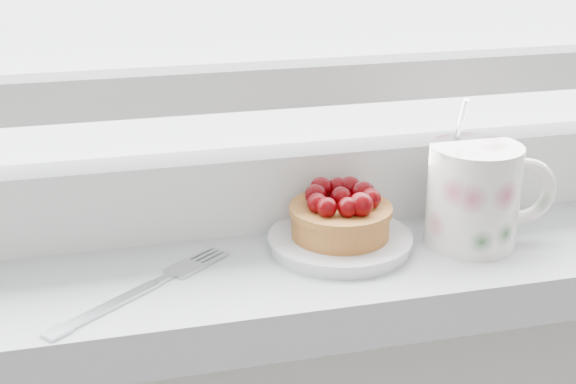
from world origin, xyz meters
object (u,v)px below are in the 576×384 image
object	(u,v)px
saucer	(340,242)
raspberry_tart	(341,213)
floral_mug	(477,193)
fork	(141,290)

from	to	relation	value
saucer	raspberry_tart	world-z (taller)	raspberry_tart
saucer	floral_mug	world-z (taller)	floral_mug
saucer	fork	bearing A→B (deg)	-167.64
fork	raspberry_tart	bearing A→B (deg)	12.42
raspberry_tart	fork	bearing A→B (deg)	-167.58
saucer	floral_mug	distance (m)	0.12
saucer	fork	xyz separation A→B (m)	(-0.17, -0.04, -0.00)
raspberry_tart	saucer	bearing A→B (deg)	-142.42
saucer	floral_mug	xyz separation A→B (m)	(0.12, -0.02, 0.04)
saucer	fork	world-z (taller)	saucer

